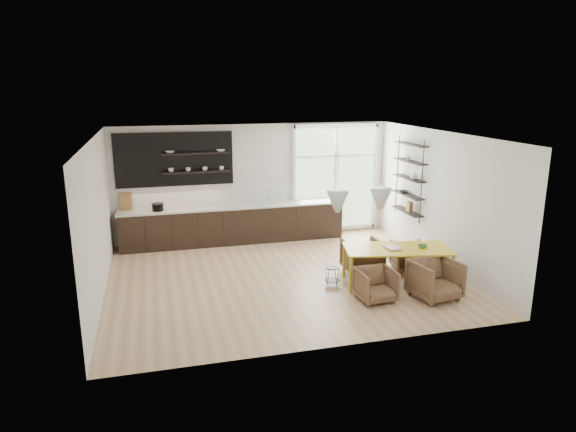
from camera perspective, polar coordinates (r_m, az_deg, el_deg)
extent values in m
cube|color=beige|center=(10.63, -0.47, -6.83)|extent=(7.00, 6.00, 0.01)
cube|color=white|center=(13.06, -3.76, 3.81)|extent=(7.00, 0.02, 2.90)
cube|color=white|center=(9.95, -20.42, -0.45)|extent=(0.02, 6.00, 2.90)
cube|color=white|center=(11.54, 16.60, 1.83)|extent=(0.02, 6.00, 2.90)
cube|color=white|center=(9.95, -0.51, 8.96)|extent=(7.00, 6.00, 0.01)
cube|color=#B2D1A5|center=(13.60, 5.21, 4.21)|extent=(2.20, 0.02, 2.70)
cube|color=white|center=(13.57, 5.25, 4.19)|extent=(2.30, 0.08, 2.80)
cone|color=silver|center=(9.96, 5.53, 1.61)|extent=(0.44, 0.44, 0.42)
cone|color=silver|center=(10.30, 10.24, 1.87)|extent=(0.44, 0.44, 0.42)
cylinder|color=black|center=(9.81, 5.64, 6.19)|extent=(0.01, 0.01, 0.89)
cylinder|color=black|center=(10.16, 10.44, 6.31)|extent=(0.01, 0.01, 0.89)
cube|color=black|center=(12.86, -6.02, -0.98)|extent=(5.50, 0.65, 0.90)
cube|color=beige|center=(12.74, -6.08, 1.06)|extent=(5.54, 0.69, 0.04)
cube|color=white|center=(12.99, -6.33, 2.58)|extent=(5.50, 0.02, 0.55)
cube|color=black|center=(12.69, -12.50, 6.17)|extent=(2.80, 0.06, 1.30)
cube|color=black|center=(12.56, -10.21, 6.89)|extent=(1.60, 0.28, 0.03)
cube|color=black|center=(12.62, -10.12, 4.87)|extent=(1.60, 0.28, 0.03)
cube|color=olive|center=(12.80, -17.62, 1.58)|extent=(0.30, 0.10, 0.42)
cylinder|color=silver|center=(12.95, -2.23, 2.26)|extent=(0.02, 0.02, 0.40)
imported|color=white|center=(12.52, -12.97, 6.92)|extent=(0.22, 0.22, 0.05)
imported|color=white|center=(12.62, -7.48, 7.22)|extent=(0.22, 0.22, 0.05)
imported|color=white|center=(12.58, -12.86, 4.99)|extent=(0.12, 0.12, 0.10)
imported|color=white|center=(12.60, -11.04, 5.10)|extent=(0.12, 0.12, 0.10)
imported|color=white|center=(12.63, -9.23, 5.20)|extent=(0.12, 0.12, 0.10)
imported|color=white|center=(12.68, -7.42, 5.30)|extent=(0.12, 0.12, 0.10)
cylinder|color=black|center=(12.52, -14.28, 0.92)|extent=(0.26, 0.26, 0.16)
cube|color=black|center=(11.93, 14.63, 3.59)|extent=(0.02, 0.02, 1.90)
cube|color=black|center=(12.97, 12.06, 4.58)|extent=(0.02, 0.02, 1.90)
cube|color=black|center=(12.61, 13.08, 0.53)|extent=(0.26, 1.20, 0.02)
cube|color=black|center=(12.52, 13.18, 2.31)|extent=(0.26, 1.20, 0.02)
cube|color=black|center=(12.45, 13.29, 4.11)|extent=(0.26, 1.20, 0.02)
cube|color=black|center=(12.39, 13.40, 5.93)|extent=(0.26, 1.20, 0.03)
cube|color=black|center=(12.33, 13.50, 7.76)|extent=(0.26, 1.20, 0.03)
imported|color=white|center=(12.21, 13.86, 4.39)|extent=(0.18, 0.18, 0.19)
imported|color=#333338|center=(12.69, 12.78, 2.66)|extent=(0.22, 0.22, 0.05)
imported|color=white|center=(12.46, 13.20, 6.26)|extent=(0.10, 0.10, 0.09)
cube|color=olive|center=(12.49, 13.33, 1.01)|extent=(0.10, 0.18, 0.24)
cube|color=gold|center=(10.27, 12.05, -3.59)|extent=(2.19, 1.33, 0.03)
cube|color=gold|center=(9.81, 6.98, -6.54)|extent=(0.05, 0.05, 0.71)
cube|color=gold|center=(10.57, 6.25, -4.94)|extent=(0.05, 0.05, 0.71)
cube|color=gold|center=(10.30, 17.80, -6.10)|extent=(0.05, 0.05, 0.71)
cube|color=gold|center=(11.03, 16.35, -4.62)|extent=(0.05, 0.05, 0.71)
imported|color=brown|center=(10.91, 8.25, -4.44)|extent=(0.75, 0.77, 0.70)
imported|color=brown|center=(11.22, 13.22, -4.37)|extent=(0.77, 0.78, 0.61)
imported|color=brown|center=(9.57, 9.70, -7.55)|extent=(0.68, 0.70, 0.61)
imported|color=brown|center=(9.88, 16.03, -6.78)|extent=(0.91, 0.93, 0.73)
cylinder|color=black|center=(10.13, 4.96, -5.72)|extent=(0.28, 0.28, 0.02)
cylinder|color=black|center=(10.22, 4.93, -7.11)|extent=(0.30, 0.30, 0.01)
cylinder|color=black|center=(10.26, 5.56, -6.56)|extent=(0.01, 0.01, 0.37)
cylinder|color=black|center=(10.30, 4.53, -6.46)|extent=(0.01, 0.01, 0.37)
cylinder|color=black|center=(10.13, 4.31, -6.83)|extent=(0.01, 0.01, 0.37)
cylinder|color=black|center=(10.09, 5.35, -6.93)|extent=(0.01, 0.01, 0.37)
imported|color=white|center=(10.15, 10.90, -3.54)|extent=(0.25, 0.33, 0.03)
imported|color=#457347|center=(10.40, 14.71, -3.26)|extent=(0.19, 0.19, 0.06)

